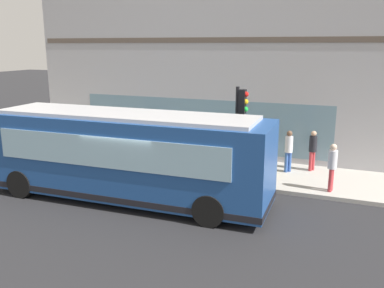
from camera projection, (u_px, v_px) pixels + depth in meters
ground at (135, 202)px, 14.17m from camera, size 120.00×120.00×0.00m
sidewalk_curb at (184, 165)px, 18.17m from camera, size 3.68×40.00×0.15m
building_corner at (220, 51)px, 21.41m from camera, size 6.13×17.48×9.98m
city_bus_nearside at (125, 156)px, 14.09m from camera, size 2.80×10.10×3.07m
traffic_light_near_corner at (240, 116)px, 15.33m from camera, size 0.32×0.49×3.63m
fire_hydrant at (271, 166)px, 16.59m from camera, size 0.35×0.35×0.74m
pedestrian_walking_along_curb at (289, 148)px, 16.78m from camera, size 0.32×0.32×1.74m
pedestrian_near_hydrant at (332, 164)px, 14.55m from camera, size 0.32×0.32×1.75m
pedestrian_by_light_pole at (313, 148)px, 16.97m from camera, size 0.32×0.32×1.69m
newspaper_vending_box at (129, 153)px, 18.26m from camera, size 0.44×0.43×0.90m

